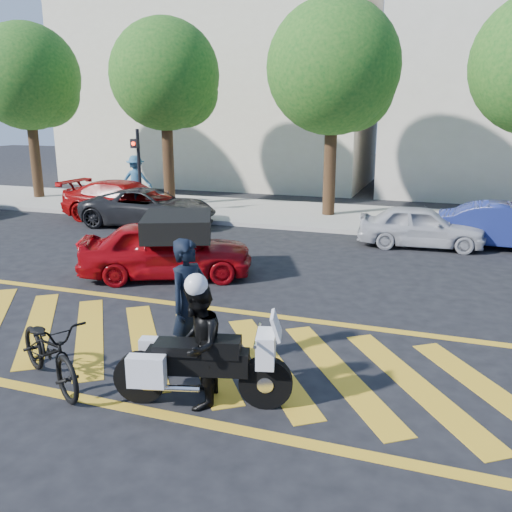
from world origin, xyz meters
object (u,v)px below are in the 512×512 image
(bicycle, at_px, (49,351))
(parked_left, at_px, (127,201))
(officer_moto, at_px, (198,345))
(parked_mid_right, at_px, (421,226))
(police_motorcycle, at_px, (199,365))
(officer_bike, at_px, (190,305))
(parked_right, at_px, (509,226))
(red_convertible, at_px, (167,249))
(parked_mid_left, at_px, (149,207))

(bicycle, relative_size, parked_left, 0.41)
(bicycle, bearing_deg, officer_moto, -53.87)
(parked_mid_right, bearing_deg, police_motorcycle, 162.65)
(parked_left, bearing_deg, officer_bike, -141.08)
(police_motorcycle, height_order, parked_mid_right, parked_mid_right)
(police_motorcycle, distance_m, parked_right, 11.65)
(police_motorcycle, relative_size, officer_moto, 1.40)
(bicycle, distance_m, police_motorcycle, 2.24)
(officer_bike, distance_m, parked_right, 11.07)
(bicycle, height_order, parked_mid_right, parked_mid_right)
(red_convertible, distance_m, parked_mid_right, 7.45)
(officer_moto, bearing_deg, parked_left, -157.90)
(parked_left, relative_size, parked_mid_left, 1.06)
(bicycle, xyz_separation_m, parked_right, (6.88, 10.89, 0.12))
(officer_bike, bearing_deg, red_convertible, 48.87)
(officer_moto, xyz_separation_m, parked_mid_left, (-6.61, 10.14, -0.20))
(officer_bike, bearing_deg, police_motorcycle, -131.82)
(parked_mid_left, xyz_separation_m, parked_mid_right, (8.91, -0.09, -0.03))
(officer_moto, height_order, parked_left, officer_moto)
(parked_mid_left, height_order, parked_right, parked_right)
(parked_left, bearing_deg, officer_moto, -141.52)
(bicycle, distance_m, parked_left, 12.26)
(red_convertible, relative_size, parked_right, 1.02)
(officer_moto, bearing_deg, parked_right, 142.22)
(parked_right, bearing_deg, officer_bike, 152.13)
(bicycle, height_order, parked_right, parked_right)
(parked_left, xyz_separation_m, parked_mid_left, (1.22, -0.54, -0.07))
(red_convertible, height_order, parked_right, red_convertible)
(parked_mid_left, bearing_deg, red_convertible, -151.15)
(officer_bike, distance_m, officer_moto, 1.11)
(parked_left, xyz_separation_m, parked_right, (12.50, 0.00, -0.06))
(officer_bike, xyz_separation_m, officer_moto, (0.57, -0.93, -0.17))
(police_motorcycle, relative_size, parked_mid_right, 0.66)
(police_motorcycle, bearing_deg, bicycle, 171.05)
(red_convertible, xyz_separation_m, parked_mid_right, (5.46, 5.06, -0.07))
(officer_bike, bearing_deg, parked_left, 53.00)
(officer_bike, height_order, officer_moto, officer_bike)
(parked_mid_right, bearing_deg, parked_right, -79.63)
(officer_bike, relative_size, parked_right, 0.52)
(bicycle, relative_size, red_convertible, 0.50)
(officer_bike, xyz_separation_m, red_convertible, (-2.59, 4.05, -0.33))
(bicycle, relative_size, police_motorcycle, 0.85)
(officer_bike, height_order, parked_mid_right, officer_bike)
(bicycle, distance_m, parked_mid_right, 11.21)
(officer_bike, relative_size, police_motorcycle, 0.86)
(parked_mid_right, bearing_deg, officer_moto, 162.54)
(parked_mid_left, xyz_separation_m, parked_right, (11.28, 0.54, 0.01))
(parked_mid_right, relative_size, parked_right, 0.91)
(officer_moto, relative_size, red_convertible, 0.42)
(officer_moto, height_order, red_convertible, officer_moto)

